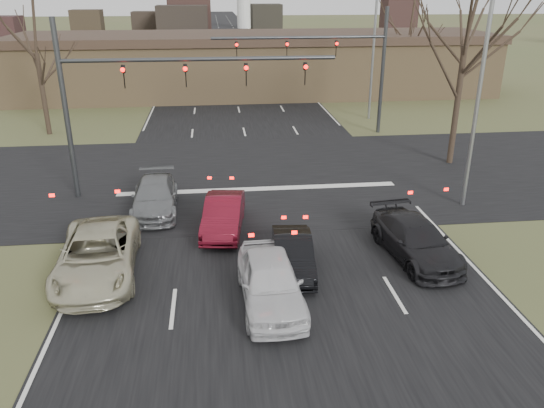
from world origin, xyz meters
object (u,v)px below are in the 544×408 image
Objects in this scene: building at (256,64)px; car_charcoal_sedan at (416,240)px; car_white_sedan at (270,281)px; mast_arm_far at (341,56)px; streetlight_right_near at (477,80)px; car_grey_ahead at (155,196)px; car_black_hatch at (293,254)px; streetlight_right_far at (372,41)px; mast_arm_near at (139,86)px; car_silver_suv at (97,255)px; car_red_ahead at (223,215)px.

building is 8.92× the size of car_charcoal_sedan.
car_charcoal_sedan is at bearing 21.83° from car_white_sedan.
mast_arm_far is 1.11× the size of streetlight_right_near.
car_white_sedan is at bearing -63.70° from car_grey_ahead.
mast_arm_far is at bearing 76.42° from car_black_hatch.
streetlight_right_far is at bearing 51.89° from mast_arm_far.
mast_arm_near is 1.21× the size of streetlight_right_near.
car_charcoal_sedan is at bearing -31.01° from car_grey_ahead.
mast_arm_far is 2.38× the size of car_grey_ahead.
car_charcoal_sedan is (3.03, -32.57, -1.98)m from building.
car_white_sedan is (-9.82, -23.99, -4.81)m from streetlight_right_far.
car_white_sedan is at bearing -26.31° from car_silver_suv.
building is 13.53m from streetlight_right_far.
building is 3.81× the size of mast_arm_far.
streetlight_right_near is at bearing -91.68° from streetlight_right_far.
mast_arm_near is 4.92m from car_grey_ahead.
building is at bearing 72.43° from car_silver_suv.
car_white_sedan is 0.98× the size of car_grey_ahead.
car_black_hatch is at bearing -54.46° from mast_arm_near.
car_white_sedan is at bearing -143.13° from streetlight_right_near.
car_silver_suv reaches higher than car_grey_ahead.
car_red_ahead is at bearing -118.83° from mast_arm_far.
streetlight_right_near is 7.69m from car_charcoal_sedan.
streetlight_right_far is at bearing 72.10° from car_black_hatch.
car_charcoal_sedan is at bearing -93.75° from mast_arm_far.
streetlight_right_near reaches higher than mast_arm_near.
car_red_ahead is at bearing 101.40° from car_white_sedan.
car_charcoal_sedan is at bearing -36.40° from mast_arm_near.
car_black_hatch is (-1.50, -33.02, -2.05)m from building.
mast_arm_near reaches higher than car_grey_ahead.
streetlight_right_near is 2.66× the size of car_black_hatch.
building is 10.21× the size of car_red_ahead.
car_silver_suv is at bearing -106.27° from car_grey_ahead.
car_white_sedan is (5.62, -2.35, 0.01)m from car_silver_suv.
car_black_hatch is at bearing 178.78° from car_charcoal_sedan.
streetlight_right_far reaches higher than car_white_sedan.
streetlight_right_near is 12.61m from car_white_sedan.
car_black_hatch is (-8.32, -5.02, -4.97)m from streetlight_right_near.
building is at bearing 89.99° from car_red_ahead.
streetlight_right_near is at bearing -5.54° from car_grey_ahead.
streetlight_right_far is at bearing 65.89° from car_white_sedan.
car_white_sedan is 0.96× the size of car_charcoal_sedan.
streetlight_right_far reaches higher than car_black_hatch.
building is 15.75m from mast_arm_far.
streetlight_right_near is 17.01m from streetlight_right_far.
car_silver_suv is (-15.44, -21.64, -4.82)m from streetlight_right_far.
mast_arm_near reaches higher than car_red_ahead.
streetlight_right_near reaches higher than building.
mast_arm_far is (11.41, 10.00, -0.06)m from mast_arm_near.
mast_arm_far is at bearing 79.33° from car_charcoal_sedan.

